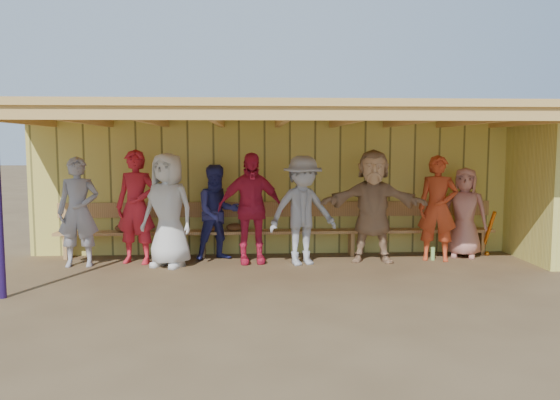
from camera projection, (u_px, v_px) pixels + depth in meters
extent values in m
plane|color=brown|center=(281.00, 269.00, 8.47)|extent=(90.00, 90.00, 0.00)
imported|color=#95929A|center=(78.00, 212.00, 8.62)|extent=(0.67, 0.46, 1.75)
imported|color=silver|center=(168.00, 210.00, 8.61)|extent=(1.04, 0.89, 1.81)
imported|color=navy|center=(218.00, 212.00, 9.14)|extent=(0.94, 0.83, 1.60)
imported|color=#D42244|center=(251.00, 208.00, 8.87)|extent=(1.10, 0.57, 1.81)
imported|color=#9B9CA3|center=(303.00, 210.00, 8.75)|extent=(1.28, 0.96, 1.76)
imported|color=tan|center=(373.00, 206.00, 8.96)|extent=(1.78, 0.79, 1.86)
imported|color=#BF3F1E|center=(438.00, 208.00, 9.07)|extent=(0.74, 0.60, 1.76)
imported|color=tan|center=(464.00, 213.00, 9.34)|extent=(0.89, 0.75, 1.54)
imported|color=red|center=(136.00, 207.00, 8.84)|extent=(0.76, 0.59, 1.85)
cube|color=#E1D360|center=(277.00, 186.00, 9.69)|extent=(8.60, 0.20, 2.40)
cube|color=#E1D360|center=(533.00, 189.00, 9.02)|extent=(0.20, 1.62, 2.40)
cube|color=#D9AB59|center=(281.00, 110.00, 8.22)|extent=(8.80, 3.20, 0.10)
cube|color=#D9AB59|center=(288.00, 113.00, 6.75)|extent=(8.80, 0.10, 0.18)
cube|color=#D9AB59|center=(24.00, 119.00, 8.04)|extent=(0.08, 3.00, 0.16)
cube|color=#D9AB59|center=(90.00, 119.00, 8.09)|extent=(0.08, 3.00, 0.16)
cube|color=#D9AB59|center=(154.00, 119.00, 8.14)|extent=(0.08, 3.00, 0.16)
cube|color=#D9AB59|center=(218.00, 119.00, 8.19)|extent=(0.08, 3.00, 0.16)
cube|color=#D9AB59|center=(281.00, 119.00, 8.24)|extent=(0.08, 3.00, 0.16)
cube|color=#D9AB59|center=(344.00, 120.00, 8.29)|extent=(0.08, 3.00, 0.16)
cube|color=#D9AB59|center=(405.00, 120.00, 8.34)|extent=(0.08, 3.00, 0.16)
cube|color=#D9AB59|center=(466.00, 120.00, 8.39)|extent=(0.08, 3.00, 0.16)
cube|color=#D9AB59|center=(526.00, 120.00, 8.44)|extent=(0.08, 3.00, 0.16)
cube|color=tan|center=(278.00, 232.00, 9.48)|extent=(7.60, 0.32, 0.05)
cube|color=tan|center=(277.00, 209.00, 9.60)|extent=(7.60, 0.04, 0.26)
cube|color=tan|center=(68.00, 246.00, 9.31)|extent=(0.06, 0.29, 0.40)
cube|color=tan|center=(203.00, 245.00, 9.43)|extent=(0.06, 0.29, 0.40)
cube|color=tan|center=(351.00, 244.00, 9.57)|extent=(0.06, 0.29, 0.40)
cube|color=tan|center=(480.00, 242.00, 9.69)|extent=(0.06, 0.29, 0.40)
cylinder|color=orange|center=(488.00, 233.00, 9.48)|extent=(0.13, 0.41, 0.80)
sphere|color=#C46A17|center=(487.00, 253.00, 9.51)|extent=(0.08, 0.08, 0.08)
ellipsoid|color=#593319|center=(124.00, 228.00, 9.28)|extent=(0.30, 0.24, 0.14)
ellipsoid|color=#593319|center=(235.00, 227.00, 9.38)|extent=(0.30, 0.24, 0.14)
ellipsoid|color=#593319|center=(211.00, 227.00, 9.36)|extent=(0.30, 0.24, 0.14)
cylinder|color=#8BC060|center=(364.00, 223.00, 9.60)|extent=(0.07, 0.07, 0.22)
cylinder|color=orange|center=(471.00, 222.00, 9.70)|extent=(0.07, 0.07, 0.22)
cylinder|color=#84BB5D|center=(433.00, 254.00, 9.15)|extent=(0.07, 0.07, 0.22)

